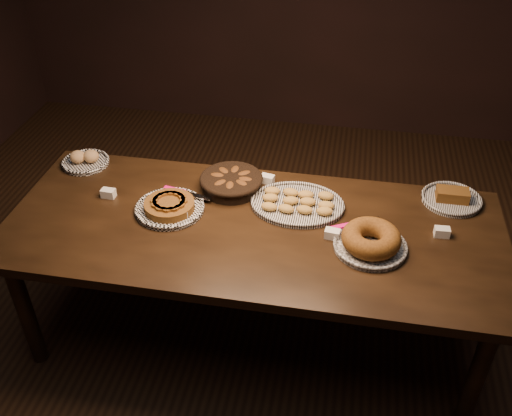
% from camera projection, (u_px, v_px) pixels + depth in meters
% --- Properties ---
extents(ground, '(5.00, 5.00, 0.00)m').
position_uv_depth(ground, '(253.00, 331.00, 3.18)').
color(ground, black).
rests_on(ground, ground).
extents(buffet_table, '(2.40, 1.00, 0.75)m').
position_uv_depth(buffet_table, '(253.00, 237.00, 2.78)').
color(buffet_table, black).
rests_on(buffet_table, ground).
extents(apple_tart_plate, '(0.36, 0.35, 0.07)m').
position_uv_depth(apple_tart_plate, '(170.00, 206.00, 2.82)').
color(apple_tart_plate, white).
rests_on(apple_tart_plate, buffet_table).
extents(madeleine_platter, '(0.47, 0.38, 0.05)m').
position_uv_depth(madeleine_platter, '(297.00, 203.00, 2.86)').
color(madeleine_platter, black).
rests_on(madeleine_platter, buffet_table).
extents(bundt_cake_plate, '(0.37, 0.39, 0.11)m').
position_uv_depth(bundt_cake_plate, '(371.00, 241.00, 2.58)').
color(bundt_cake_plate, black).
rests_on(bundt_cake_plate, buffet_table).
extents(croissant_basket, '(0.33, 0.33, 0.08)m').
position_uv_depth(croissant_basket, '(232.00, 181.00, 2.96)').
color(croissant_basket, black).
rests_on(croissant_basket, buffet_table).
extents(bread_roll_plate, '(0.26, 0.26, 0.08)m').
position_uv_depth(bread_roll_plate, '(85.00, 160.00, 3.17)').
color(bread_roll_plate, white).
rests_on(bread_roll_plate, buffet_table).
extents(loaf_plate, '(0.30, 0.30, 0.07)m').
position_uv_depth(loaf_plate, '(452.00, 198.00, 2.89)').
color(loaf_plate, black).
rests_on(loaf_plate, buffet_table).
extents(tent_cards, '(1.73, 0.46, 0.04)m').
position_uv_depth(tent_cards, '(263.00, 209.00, 2.81)').
color(tent_cards, white).
rests_on(tent_cards, buffet_table).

